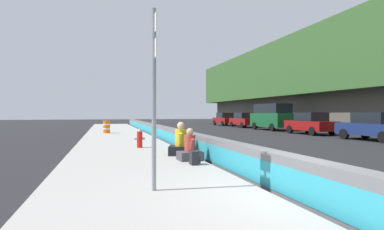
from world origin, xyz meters
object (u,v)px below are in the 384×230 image
construction_barrel (107,127)px  parked_car_midline (272,116)px  route_sign_post (154,86)px  fire_hydrant (140,137)px  seated_person_foreground (190,150)px  parked_car_third (374,126)px  parked_car_farther (225,119)px  seated_person_middle (181,145)px  parked_car_far (244,120)px  parked_car_fourth (310,123)px  backpack (195,158)px

construction_barrel → parked_car_midline: (2.45, -15.55, 0.73)m
route_sign_post → fire_hydrant: route_sign_post is taller
seated_person_foreground → construction_barrel: (14.87, 2.52, 0.15)m
route_sign_post → parked_car_midline: bearing=-35.2°
parked_car_third → parked_car_farther: bearing=0.2°
route_sign_post → seated_person_foreground: route_sign_post is taller
fire_hydrant → seated_person_middle: seated_person_middle is taller
parked_car_farther → parked_car_far: bearing=-179.8°
parked_car_third → parked_car_farther: size_ratio=1.00×
construction_barrel → route_sign_post: bearing=-177.6°
seated_person_middle → parked_car_fourth: (9.95, -12.89, 0.34)m
seated_person_foreground → parked_car_farther: parked_car_farther is taller
route_sign_post → construction_barrel: 18.57m
backpack → parked_car_third: (6.21, -13.12, 0.53)m
parked_car_fourth → fire_hydrant: bearing=116.8°
construction_barrel → parked_car_farther: (14.54, -15.45, 0.24)m
fire_hydrant → parked_car_farther: parked_car_farther is taller
parked_car_third → construction_barrel: bearing=58.4°
seated_person_foreground → parked_car_far: size_ratio=0.23×
construction_barrel → parked_car_fourth: (-3.63, -15.41, 0.24)m
route_sign_post → parked_car_midline: (20.94, -14.77, -0.86)m
construction_barrel → parked_car_third: parked_car_third is taller
fire_hydrant → parked_car_far: size_ratio=0.20×
route_sign_post → seated_person_middle: 5.48m
parked_car_fourth → parked_car_farther: bearing=-0.1°
backpack → construction_barrel: size_ratio=0.42×
route_sign_post → backpack: (2.73, -1.63, -1.88)m
fire_hydrant → parked_car_third: (1.19, -14.19, 0.27)m
parked_car_third → parked_car_fourth: bearing=1.1°
backpack → parked_car_third: bearing=-64.7°
route_sign_post → parked_car_fourth: route_sign_post is taller
seated_person_middle → parked_car_far: parked_car_far is taller
construction_barrel → parked_car_far: (8.61, -15.48, 0.24)m
parked_car_fourth → parked_car_far: size_ratio=1.00×
parked_car_midline → construction_barrel: bearing=99.0°
seated_person_middle → parked_car_midline: 20.67m
parked_car_third → backpack: bearing=115.3°
parked_car_third → parked_car_far: 18.15m
parked_car_fourth → parked_car_midline: parked_car_midline is taller
parked_car_far → parked_car_farther: (5.93, 0.02, 0.00)m
parked_car_fourth → parked_car_far: (12.24, -0.06, 0.00)m
fire_hydrant → backpack: 5.14m
fire_hydrant → parked_car_far: (19.34, -14.13, 0.27)m
parked_car_far → seated_person_foreground: bearing=151.1°
construction_barrel → parked_car_fourth: parked_car_fourth is taller
parked_car_fourth → backpack: bearing=133.0°
seated_person_middle → construction_barrel: seated_person_middle is taller
seated_person_foreground → backpack: bearing=173.4°
route_sign_post → parked_car_far: 30.85m
seated_person_middle → parked_car_fourth: parked_car_fourth is taller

